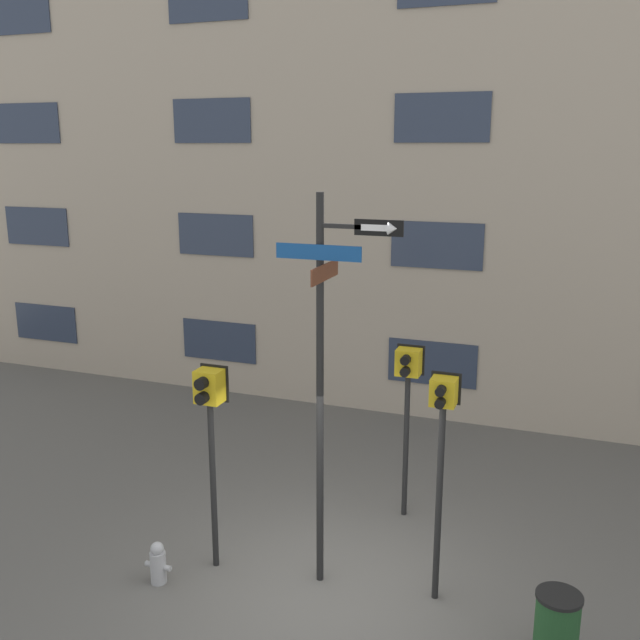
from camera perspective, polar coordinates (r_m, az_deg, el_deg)
The scene contains 8 objects.
ground_plane at distance 9.52m, azimuth 0.50°, elevation -20.90°, with size 60.00×60.00×0.00m, color #595651.
building_facade at distance 14.14m, azimuth 9.96°, elevation 15.61°, with size 24.00×0.63×11.84m.
street_sign_pole at distance 8.45m, azimuth 0.47°, elevation -3.48°, with size 1.49×0.87×4.91m.
pedestrian_signal_left at distance 9.12m, azimuth -8.80°, elevation -7.26°, with size 0.39×0.40×2.74m.
pedestrian_signal_right at distance 8.48m, azimuth 9.72°, elevation -8.84°, with size 0.35×0.40×2.87m.
pedestrian_signal_across at distance 10.38m, azimuth 7.03°, elevation -5.08°, with size 0.41×0.40×2.62m.
fire_hydrant at distance 9.75m, azimuth -12.83°, elevation -18.44°, with size 0.36×0.20×0.56m.
trash_bin at distance 8.60m, azimuth 18.39°, elevation -22.47°, with size 0.49×0.49×0.85m.
Camera 1 is at (2.66, -7.36, 5.41)m, focal length 40.00 mm.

